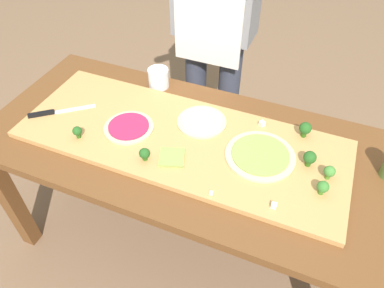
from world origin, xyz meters
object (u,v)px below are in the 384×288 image
at_px(chefs_knife, 53,112).
at_px(cheese_crumble_c, 211,193).
at_px(prep_table, 185,158).
at_px(pizza_whole_white_garlic, 202,121).
at_px(cook_center, 215,16).
at_px(broccoli_floret_front_left, 329,172).
at_px(pizza_whole_pesto_green, 260,155).
at_px(flour_cup, 159,79).
at_px(broccoli_floret_back_right, 310,158).
at_px(broccoli_floret_back_mid, 77,131).
at_px(broccoli_floret_front_right, 305,129).
at_px(pizza_whole_beet_magenta, 129,127).
at_px(pizza_slice_center, 171,157).
at_px(cheese_crumble_a, 274,206).
at_px(broccoli_floret_front_mid, 144,154).
at_px(broccoli_floret_center_right, 323,187).
at_px(cheese_crumble_b, 262,124).

height_order(chefs_knife, cheese_crumble_c, chefs_knife).
xyz_separation_m(prep_table, cheese_crumble_c, (0.20, -0.23, 0.13)).
height_order(chefs_knife, pizza_whole_white_garlic, same).
bearing_deg(cook_center, broccoli_floret_front_left, -43.30).
bearing_deg(pizza_whole_pesto_green, cook_center, 123.99).
xyz_separation_m(prep_table, flour_cup, (-0.27, 0.31, 0.14)).
height_order(pizza_whole_white_garlic, broccoli_floret_back_right, broccoli_floret_back_right).
xyz_separation_m(broccoli_floret_front_left, cheese_crumble_c, (-0.37, -0.23, -0.03)).
xyz_separation_m(broccoli_floret_back_mid, broccoli_floret_front_right, (0.84, 0.36, 0.01)).
height_order(broccoli_floret_back_mid, cook_center, cook_center).
bearing_deg(pizza_whole_white_garlic, broccoli_floret_front_left, -11.58).
height_order(pizza_whole_beet_magenta, broccoli_floret_front_left, broccoli_floret_front_left).
distance_m(pizza_slice_center, broccoli_floret_back_mid, 0.40).
distance_m(broccoli_floret_front_left, cheese_crumble_a, 0.25).
bearing_deg(pizza_slice_center, chefs_knife, 175.51).
distance_m(pizza_whole_white_garlic, broccoli_floret_front_mid, 0.31).
bearing_deg(pizza_slice_center, broccoli_floret_back_mid, -174.55).
distance_m(broccoli_floret_center_right, cheese_crumble_b, 0.39).
bearing_deg(broccoli_floret_back_right, broccoli_floret_front_left, -25.60).
relative_size(chefs_knife, cheese_crumble_a, 12.61).
relative_size(pizza_slice_center, broccoli_floret_center_right, 1.70).
height_order(prep_table, broccoli_floret_back_mid, broccoli_floret_back_mid).
xyz_separation_m(broccoli_floret_front_left, broccoli_floret_center_right, (-0.01, -0.08, -0.00)).
xyz_separation_m(broccoli_floret_front_right, flour_cup, (-0.72, 0.12, -0.02)).
bearing_deg(pizza_slice_center, pizza_whole_pesto_green, 23.94).
height_order(broccoli_floret_front_right, cheese_crumble_b, broccoli_floret_front_right).
distance_m(cheese_crumble_a, cheese_crumble_c, 0.22).
relative_size(cheese_crumble_c, cook_center, 0.01).
xyz_separation_m(broccoli_floret_front_right, broccoli_floret_front_mid, (-0.54, -0.36, -0.01)).
relative_size(broccoli_floret_back_mid, flour_cup, 0.54).
xyz_separation_m(pizza_slice_center, broccoli_floret_back_mid, (-0.40, -0.04, 0.03)).
height_order(pizza_whole_white_garlic, broccoli_floret_front_left, broccoli_floret_front_left).
relative_size(broccoli_floret_front_left, cheese_crumble_b, 2.70).
height_order(chefs_knife, cheese_crumble_b, cheese_crumble_b).
xyz_separation_m(broccoli_floret_front_left, broccoli_floret_front_mid, (-0.66, -0.17, -0.00)).
relative_size(broccoli_floret_center_right, flour_cup, 0.57).
bearing_deg(broccoli_floret_back_right, pizza_slice_center, -161.40).
relative_size(pizza_whole_pesto_green, pizza_whole_white_garlic, 1.30).
distance_m(pizza_whole_beet_magenta, cook_center, 0.72).
height_order(broccoli_floret_front_mid, cheese_crumble_c, broccoli_floret_front_mid).
bearing_deg(cheese_crumble_a, flour_cup, 143.22).
distance_m(broccoli_floret_back_mid, broccoli_floret_front_mid, 0.31).
relative_size(broccoli_floret_back_mid, cheese_crumble_a, 2.88).
height_order(chefs_knife, pizza_whole_pesto_green, same).
bearing_deg(pizza_whole_pesto_green, pizza_slice_center, -156.06).
distance_m(pizza_whole_white_garlic, cook_center, 0.59).
xyz_separation_m(chefs_knife, pizza_whole_beet_magenta, (0.36, 0.04, 0.00)).
distance_m(pizza_slice_center, broccoli_floret_front_right, 0.55).
xyz_separation_m(pizza_slice_center, broccoli_floret_front_left, (0.57, 0.13, 0.03)).
bearing_deg(pizza_whole_pesto_green, broccoli_floret_back_mid, -166.03).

